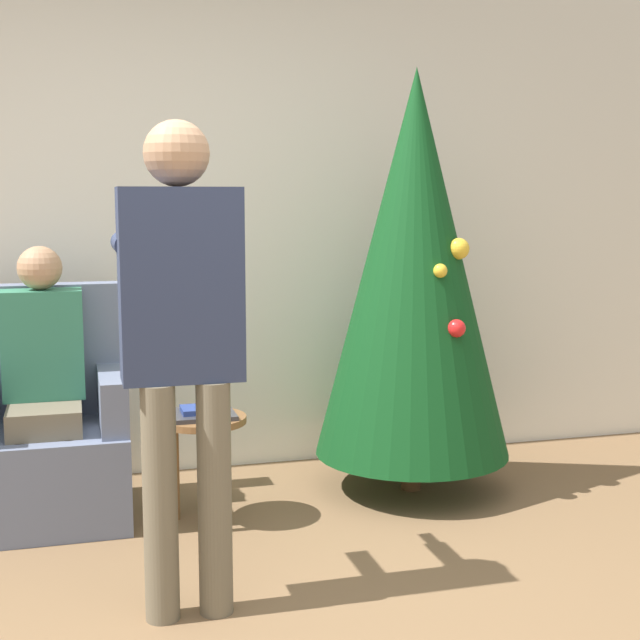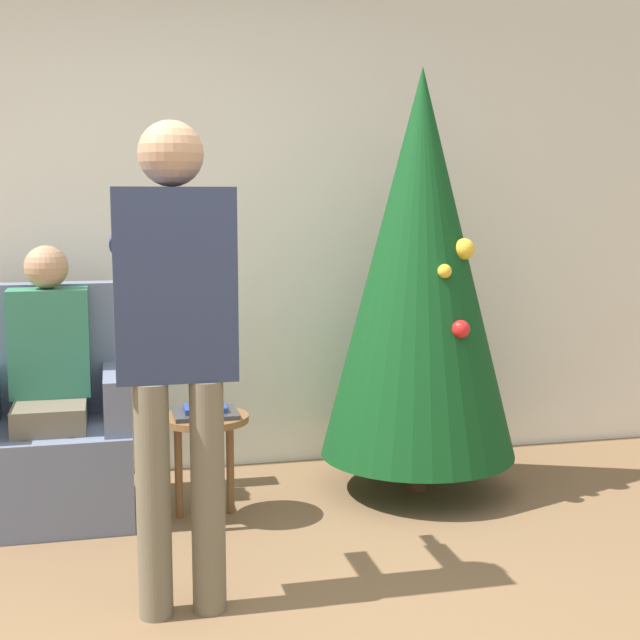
% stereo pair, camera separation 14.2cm
% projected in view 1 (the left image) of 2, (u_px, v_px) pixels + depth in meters
% --- Properties ---
extents(wall_back, '(8.00, 0.06, 2.70)m').
position_uv_depth(wall_back, '(160.00, 219.00, 4.65)').
color(wall_back, silver).
rests_on(wall_back, ground_plane).
extents(christmas_tree, '(0.97, 0.97, 2.08)m').
position_uv_depth(christmas_tree, '(414.00, 265.00, 4.36)').
color(christmas_tree, brown).
rests_on(christmas_tree, ground_plane).
extents(armchair, '(0.71, 0.69, 1.06)m').
position_uv_depth(armchair, '(47.00, 439.00, 4.10)').
color(armchair, slate).
rests_on(armchair, ground_plane).
extents(person_seated, '(0.36, 0.46, 1.25)m').
position_uv_depth(person_seated, '(44.00, 372.00, 4.02)').
color(person_seated, '#6B604C').
rests_on(person_seated, ground_plane).
extents(person_standing, '(0.43, 0.57, 1.73)m').
position_uv_depth(person_standing, '(182.00, 323.00, 3.06)').
color(person_standing, '#6B604C').
rests_on(person_standing, ground_plane).
extents(side_stool, '(0.39, 0.39, 0.49)m').
position_uv_depth(side_stool, '(203.00, 435.00, 4.00)').
color(side_stool, brown).
rests_on(side_stool, ground_plane).
extents(laptop, '(0.28, 0.26, 0.02)m').
position_uv_depth(laptop, '(203.00, 414.00, 3.98)').
color(laptop, '#38383D').
rests_on(laptop, side_stool).
extents(book, '(0.19, 0.15, 0.02)m').
position_uv_depth(book, '(202.00, 409.00, 3.98)').
color(book, navy).
rests_on(book, laptop).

